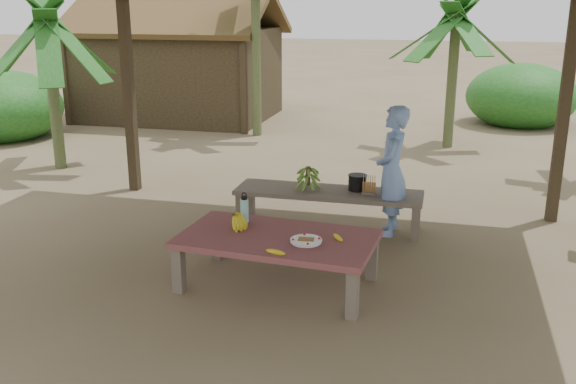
% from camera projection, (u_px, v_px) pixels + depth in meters
% --- Properties ---
extents(ground, '(80.00, 80.00, 0.00)m').
position_uv_depth(ground, '(284.00, 271.00, 6.42)').
color(ground, brown).
rests_on(ground, ground).
extents(work_table, '(1.87, 1.14, 0.50)m').
position_uv_depth(work_table, '(277.00, 243.00, 5.98)').
color(work_table, brown).
rests_on(work_table, ground).
extents(bench, '(2.20, 0.61, 0.45)m').
position_uv_depth(bench, '(328.00, 195.00, 7.57)').
color(bench, brown).
rests_on(bench, ground).
extents(ripe_banana_bunch, '(0.29, 0.25, 0.16)m').
position_uv_depth(ripe_banana_bunch, '(234.00, 220.00, 6.15)').
color(ripe_banana_bunch, yellow).
rests_on(ripe_banana_bunch, work_table).
extents(plate, '(0.29, 0.29, 0.04)m').
position_uv_depth(plate, '(306.00, 241.00, 5.79)').
color(plate, white).
rests_on(plate, work_table).
extents(loose_banana_front, '(0.17, 0.05, 0.04)m').
position_uv_depth(loose_banana_front, '(276.00, 252.00, 5.52)').
color(loose_banana_front, yellow).
rests_on(loose_banana_front, work_table).
extents(loose_banana_side, '(0.13, 0.14, 0.04)m').
position_uv_depth(loose_banana_side, '(338.00, 238.00, 5.86)').
color(loose_banana_side, yellow).
rests_on(loose_banana_side, work_table).
extents(water_flask, '(0.08, 0.08, 0.30)m').
position_uv_depth(water_flask, '(244.00, 209.00, 6.31)').
color(water_flask, '#44D6C7').
rests_on(water_flask, work_table).
extents(green_banana_stalk, '(0.26, 0.26, 0.29)m').
position_uv_depth(green_banana_stalk, '(308.00, 177.00, 7.57)').
color(green_banana_stalk, '#598C2D').
rests_on(green_banana_stalk, bench).
extents(cooking_pot, '(0.21, 0.21, 0.18)m').
position_uv_depth(cooking_pot, '(357.00, 183.00, 7.55)').
color(cooking_pot, black).
rests_on(cooking_pot, bench).
extents(skewer_rack, '(0.18, 0.08, 0.24)m').
position_uv_depth(skewer_rack, '(369.00, 185.00, 7.36)').
color(skewer_rack, '#A57F47').
rests_on(skewer_rack, bench).
extents(woman, '(0.36, 0.55, 1.49)m').
position_uv_depth(woman, '(392.00, 171.00, 7.26)').
color(woman, '#6B8BCB').
rests_on(woman, ground).
extents(hut, '(4.40, 3.43, 2.85)m').
position_uv_depth(hut, '(180.00, 69.00, 14.59)').
color(hut, black).
rests_on(hut, ground).
extents(banana_plant_n, '(1.80, 1.80, 2.58)m').
position_uv_depth(banana_plant_n, '(456.00, 30.00, 11.26)').
color(banana_plant_n, '#596638').
rests_on(banana_plant_n, ground).
extents(banana_plant_w, '(1.80, 1.80, 2.52)m').
position_uv_depth(banana_plant_w, '(48.00, 38.00, 9.82)').
color(banana_plant_w, '#596638').
rests_on(banana_plant_w, ground).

